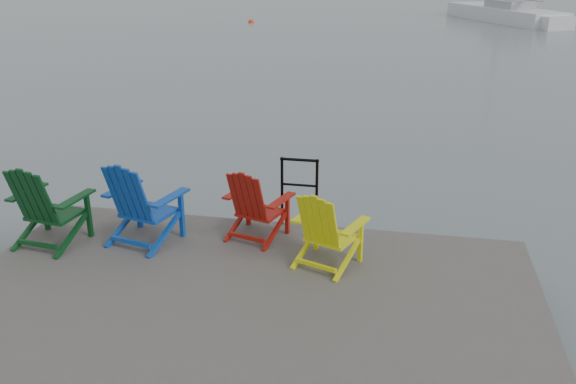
% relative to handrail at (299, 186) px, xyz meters
% --- Properties ---
extents(ground, '(400.00, 400.00, 0.00)m').
position_rel_handrail_xyz_m(ground, '(-0.25, -2.45, -1.04)').
color(ground, slate).
rests_on(ground, ground).
extents(dock, '(6.00, 5.00, 1.40)m').
position_rel_handrail_xyz_m(dock, '(-0.25, -2.45, -0.69)').
color(dock, '#292724').
rests_on(dock, ground).
extents(handrail, '(0.48, 0.04, 0.90)m').
position_rel_handrail_xyz_m(handrail, '(0.00, 0.00, 0.00)').
color(handrail, black).
rests_on(handrail, dock).
extents(chair_green, '(0.88, 0.83, 1.02)m').
position_rel_handrail_xyz_m(chair_green, '(-2.81, -1.10, -0.03)').
color(chair_green, '#0A3A16').
rests_on(chair_green, dock).
extents(chair_blue, '(0.96, 0.91, 1.04)m').
position_rel_handrail_xyz_m(chair_blue, '(-1.74, -0.84, -0.02)').
color(chair_blue, '#0F41A1').
rests_on(chair_blue, dock).
extents(chair_red, '(0.84, 0.80, 0.90)m').
position_rel_handrail_xyz_m(chair_red, '(-0.46, -0.46, -0.09)').
color(chair_red, '#9B140B').
rests_on(chair_red, dock).
extents(chair_yellow, '(0.86, 0.82, 0.90)m').
position_rel_handrail_xyz_m(chair_yellow, '(0.47, -1.00, -0.09)').
color(chair_yellow, '#E1E40C').
rests_on(chair_yellow, dock).
extents(sailboat_near, '(6.21, 9.20, 12.48)m').
position_rel_handrail_xyz_m(sailboat_near, '(6.63, 32.43, -0.69)').
color(sailboat_near, silver).
rests_on(sailboat_near, ground).
extents(buoy_b, '(0.34, 0.34, 0.34)m').
position_rel_handrail_xyz_m(buoy_b, '(-8.02, 28.85, -1.04)').
color(buoy_b, red).
rests_on(buoy_b, ground).
extents(buoy_c, '(0.39, 0.39, 0.39)m').
position_rel_handrail_xyz_m(buoy_c, '(6.01, 33.46, -1.04)').
color(buoy_c, red).
rests_on(buoy_c, ground).
extents(buoy_d, '(0.38, 0.38, 0.38)m').
position_rel_handrail_xyz_m(buoy_d, '(9.98, 31.34, -1.04)').
color(buoy_d, '#EF370E').
rests_on(buoy_d, ground).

